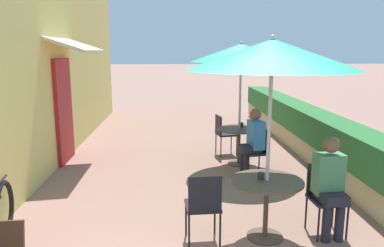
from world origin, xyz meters
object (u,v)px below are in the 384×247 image
Objects in this scene: cafe_chair_near_left at (325,193)px; cafe_chair_mid_right at (223,131)px; coffee_cup_mid at (242,125)px; seated_patron_near_left at (330,183)px; cafe_chair_near_right at (204,203)px; patio_umbrella_near at (272,55)px; patio_umbrella_mid at (241,53)px; patio_table_mid at (239,137)px; cafe_chair_mid_left at (258,149)px; patio_table_near at (266,194)px; coffee_cup_near at (261,176)px; seated_patron_mid_left at (253,140)px.

cafe_chair_mid_right is at bearing -81.29° from cafe_chair_near_left.
cafe_chair_near_left is 3.06m from coffee_cup_mid.
seated_patron_near_left reaches higher than cafe_chair_near_right.
patio_umbrella_near reaches higher than cafe_chair_near_left.
cafe_chair_near_left is at bearing -78.73° from patio_umbrella_mid.
patio_table_mid is (-0.57, 2.87, 0.04)m from cafe_chair_near_left.
patio_umbrella_mid reaches higher than coffee_cup_mid.
cafe_chair_mid_left is at bearing 59.96° from cafe_chair_near_right.
patio_table_near is at bearing -94.82° from coffee_cup_mid.
patio_umbrella_mid is (0.19, 3.00, 1.64)m from patio_table_near.
coffee_cup_near is at bearing -4.50° from seated_patron_near_left.
coffee_cup_mid is at bearing -84.42° from seated_patron_near_left.
patio_umbrella_mid is (0.96, 3.12, 1.69)m from cafe_chair_near_right.
seated_patron_mid_left reaches higher than cafe_chair_mid_left.
cafe_chair_near_left and cafe_chair_mid_right have the same top height.
cafe_chair_near_right is (-1.54, -0.14, -0.17)m from seated_patron_near_left.
seated_patron_near_left is at bearing -79.01° from patio_table_mid.
patio_umbrella_near is 1.86m from cafe_chair_near_left.
coffee_cup_near is at bearing -96.14° from coffee_cup_mid.
cafe_chair_mid_right is at bearing 75.52° from cafe_chair_near_right.
patio_table_near is 0.99× the size of cafe_chair_mid_right.
cafe_chair_mid_left is (-0.35, 2.13, 0.00)m from cafe_chair_near_left.
cafe_chair_near_left is at bearing -80.55° from coffee_cup_mid.
cafe_chair_mid_left and cafe_chair_mid_right have the same top height.
cafe_chair_mid_left is 9.67× the size of coffee_cup_mid.
patio_table_near is at bearing 161.37° from seated_patron_mid_left.
patio_umbrella_mid reaches higher than seated_patron_mid_left.
patio_table_mid is 0.78m from cafe_chair_mid_right.
cafe_chair_mid_left is at bearing 5.65° from cafe_chair_mid_right.
seated_patron_mid_left is at bearing -81.73° from seated_patron_near_left.
cafe_chair_mid_right is (0.74, 3.87, 0.00)m from cafe_chair_near_right.
seated_patron_near_left is 1.00× the size of seated_patron_mid_left.
cafe_chair_mid_left is (0.22, -0.74, -1.69)m from patio_umbrella_mid.
seated_patron_near_left is 1.56m from cafe_chair_near_right.
coffee_cup_near is 0.10× the size of cafe_chair_mid_right.
cafe_chair_near_left is 1.00× the size of cafe_chair_mid_left.
patio_umbrella_mid is at bearing 69.26° from cafe_chair_near_right.
cafe_chair_mid_right is at bearing 90.42° from patio_table_near.
cafe_chair_mid_right is (-0.22, 0.74, -1.69)m from patio_umbrella_mid.
patio_umbrella_mid is at bearing -117.31° from coffee_cup_mid.
seated_patron_mid_left is at bearing -87.49° from coffee_cup_mid.
cafe_chair_mid_left reaches higher than coffee_cup_mid.
patio_umbrella_near is at bearing 161.37° from seated_patron_mid_left.
cafe_chair_near_right is at bearing -170.68° from patio_table_near.
patio_table_mid is 0.36× the size of patio_umbrella_mid.
patio_umbrella_near reaches higher than cafe_chair_near_right.
patio_umbrella_near is 2.80× the size of patio_table_mid.
seated_patron_near_left is 2.27m from seated_patron_mid_left.
cafe_chair_mid_right is (0.04, 3.72, -0.26)m from coffee_cup_near.
cafe_chair_mid_right is (-0.33, 1.51, -0.17)m from seated_patron_mid_left.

